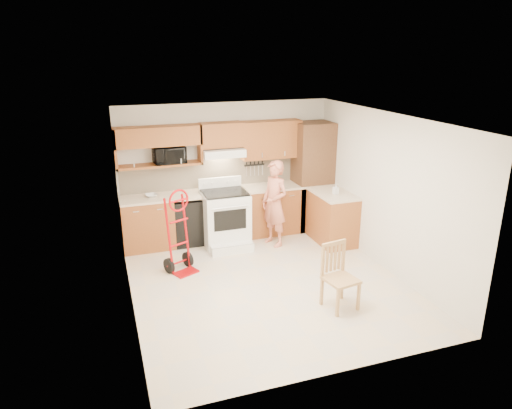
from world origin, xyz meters
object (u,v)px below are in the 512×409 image
hand_truck (181,236)px  person (275,204)px  range (226,214)px  microwave (169,155)px  dining_chair (341,277)px

hand_truck → person: bearing=-7.1°
person → range: bearing=-128.2°
range → microwave: bearing=151.0°
range → person: size_ratio=0.75×
hand_truck → microwave: bearing=61.8°
person → microwave: bearing=-134.9°
range → hand_truck: (-0.96, -0.82, 0.03)m
microwave → dining_chair: microwave is taller
person → hand_truck: bearing=-94.2°
dining_chair → range: bearing=99.0°
range → dining_chair: bearing=-71.0°
microwave → range: bearing=-35.7°
dining_chair → person: bearing=81.5°
microwave → hand_truck: (-0.08, -1.30, -1.02)m
microwave → hand_truck: microwave is taller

